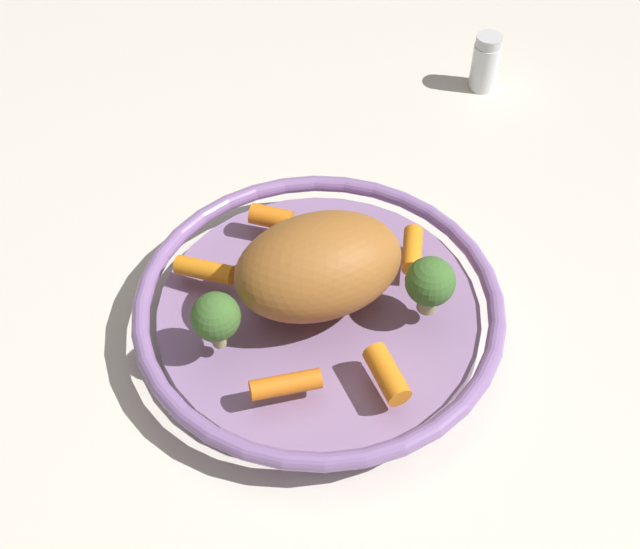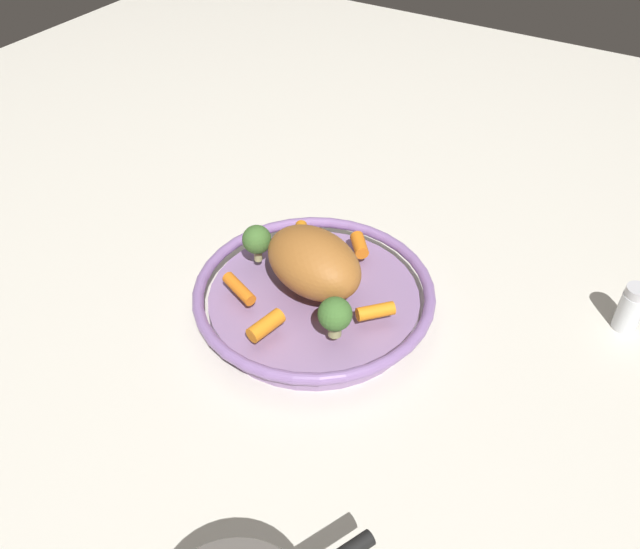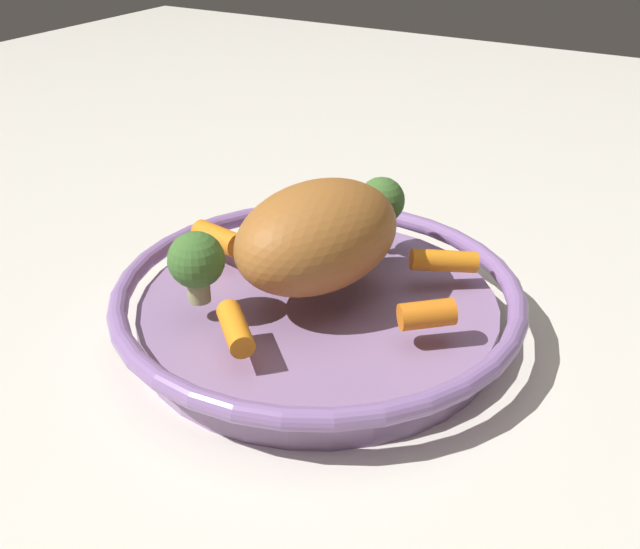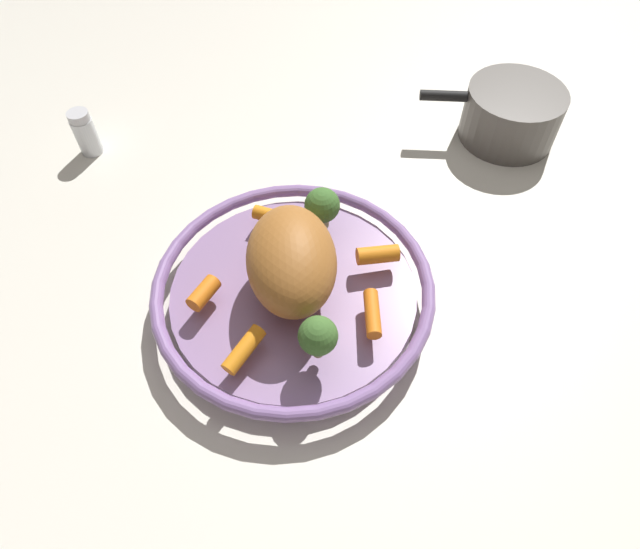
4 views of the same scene
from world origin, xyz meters
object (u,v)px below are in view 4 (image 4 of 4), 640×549
broccoli_floret_mid (318,336)px  baby_carrot_center (378,255)px  baby_carrot_right (244,350)px  broccoli_floret_small (322,206)px  serving_bowl (294,293)px  roast_chicken_piece (290,260)px  baby_carrot_left (204,293)px  salt_shaker (85,133)px  baby_carrot_back (273,216)px  baby_carrot_near_rim (372,313)px  saucepan (511,114)px

broccoli_floret_mid → baby_carrot_center: bearing=39.1°
baby_carrot_right → broccoli_floret_small: (0.15, 0.14, 0.03)m
serving_bowl → roast_chicken_piece: (-0.00, 0.00, 0.07)m
baby_carrot_left → baby_carrot_center: 0.21m
serving_bowl → broccoli_floret_mid: size_ratio=5.83×
baby_carrot_left → broccoli_floret_mid: bearing=-50.6°
baby_carrot_left → salt_shaker: salt_shaker is taller
serving_bowl → baby_carrot_back: baby_carrot_back is taller
salt_shaker → baby_carrot_near_rim: bearing=-60.9°
serving_bowl → broccoli_floret_mid: broccoli_floret_mid is taller
baby_carrot_right → baby_carrot_near_rim: 0.15m
baby_carrot_left → saucepan: bearing=17.4°
roast_chicken_piece → baby_carrot_near_rim: roast_chicken_piece is taller
salt_shaker → saucepan: 0.66m
broccoli_floret_small → roast_chicken_piece: bearing=-133.5°
baby_carrot_near_rim → broccoli_floret_mid: broccoli_floret_mid is taller
roast_chicken_piece → baby_carrot_left: size_ratio=3.66×
baby_carrot_left → baby_carrot_back: 0.14m
roast_chicken_piece → baby_carrot_near_rim: bearing=-50.1°
baby_carrot_near_rim → salt_shaker: (-0.26, 0.47, -0.02)m
serving_bowl → baby_carrot_near_rim: baby_carrot_near_rim is taller
broccoli_floret_small → salt_shaker: (-0.26, 0.32, -0.05)m
baby_carrot_left → baby_carrot_near_rim: 0.20m
salt_shaker → baby_carrot_center: bearing=-52.7°
baby_carrot_center → roast_chicken_piece: bearing=176.0°
serving_bowl → roast_chicken_piece: size_ratio=2.26×
roast_chicken_piece → baby_carrot_right: 0.11m
broccoli_floret_mid → roast_chicken_piece: bearing=86.6°
serving_bowl → baby_carrot_left: bearing=171.1°
baby_carrot_left → saucepan: size_ratio=0.20×
serving_bowl → baby_carrot_right: (-0.08, -0.07, 0.03)m
roast_chicken_piece → baby_carrot_center: bearing=-4.0°
baby_carrot_back → baby_carrot_near_rim: bearing=-72.7°
baby_carrot_left → baby_carrot_back: baby_carrot_left is taller
baby_carrot_near_rim → broccoli_floret_mid: (-0.07, -0.02, 0.03)m
roast_chicken_piece → baby_carrot_near_rim: (0.07, -0.08, -0.03)m
baby_carrot_near_rim → broccoli_floret_small: (0.00, 0.15, 0.03)m
serving_bowl → broccoli_floret_small: (0.07, 0.07, 0.06)m
saucepan → broccoli_floret_small: bearing=-163.0°
baby_carrot_right → baby_carrot_center: baby_carrot_center is taller
baby_carrot_back → roast_chicken_piece: bearing=-96.3°
broccoli_floret_small → baby_carrot_near_rim: bearing=-90.0°
broccoli_floret_mid → broccoli_floret_small: bearing=66.8°
baby_carrot_near_rim → roast_chicken_piece: bearing=129.9°
broccoli_floret_mid → salt_shaker: bearing=111.0°
baby_carrot_back → saucepan: size_ratio=0.24×
baby_carrot_right → baby_carrot_back: size_ratio=1.11×
baby_carrot_back → saucepan: bearing=10.9°
baby_carrot_back → saucepan: (0.42, 0.08, -0.01)m
roast_chicken_piece → broccoli_floret_mid: size_ratio=2.58×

